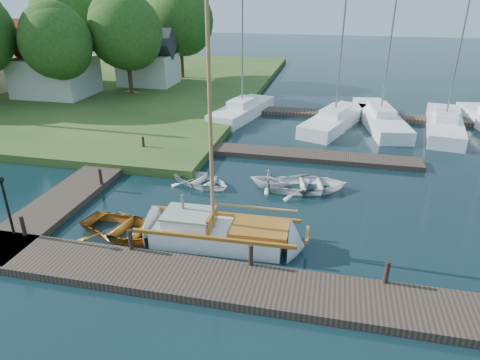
% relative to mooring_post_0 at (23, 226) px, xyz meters
% --- Properties ---
extents(ground, '(160.00, 160.00, 0.00)m').
position_rel_mooring_post_0_xyz_m(ground, '(7.50, 5.00, -0.70)').
color(ground, black).
rests_on(ground, ground).
extents(near_dock, '(18.00, 2.20, 0.30)m').
position_rel_mooring_post_0_xyz_m(near_dock, '(7.50, -1.00, -0.55)').
color(near_dock, '#332520').
rests_on(near_dock, ground).
extents(left_dock, '(2.20, 18.00, 0.30)m').
position_rel_mooring_post_0_xyz_m(left_dock, '(-0.50, 7.00, -0.55)').
color(left_dock, '#332520').
rests_on(left_dock, ground).
extents(far_dock, '(14.00, 1.60, 0.30)m').
position_rel_mooring_post_0_xyz_m(far_dock, '(9.50, 11.50, -0.55)').
color(far_dock, '#332520').
rests_on(far_dock, ground).
extents(pontoon, '(30.00, 1.60, 0.30)m').
position_rel_mooring_post_0_xyz_m(pontoon, '(17.50, 21.00, -0.55)').
color(pontoon, '#332520').
rests_on(pontoon, ground).
extents(shore, '(50.00, 40.00, 0.50)m').
position_rel_mooring_post_0_xyz_m(shore, '(-20.50, 27.00, -0.45)').
color(shore, '#2E4F1B').
rests_on(shore, ground).
extents(mooring_post_0, '(0.16, 0.16, 0.80)m').
position_rel_mooring_post_0_xyz_m(mooring_post_0, '(0.00, 0.00, 0.00)').
color(mooring_post_0, black).
rests_on(mooring_post_0, near_dock).
extents(mooring_post_1, '(0.16, 0.16, 0.80)m').
position_rel_mooring_post_0_xyz_m(mooring_post_1, '(4.50, 0.00, 0.00)').
color(mooring_post_1, black).
rests_on(mooring_post_1, near_dock).
extents(mooring_post_2, '(0.16, 0.16, 0.80)m').
position_rel_mooring_post_0_xyz_m(mooring_post_2, '(9.00, 0.00, 0.00)').
color(mooring_post_2, black).
rests_on(mooring_post_2, near_dock).
extents(mooring_post_3, '(0.16, 0.16, 0.80)m').
position_rel_mooring_post_0_xyz_m(mooring_post_3, '(13.50, 0.00, 0.00)').
color(mooring_post_3, black).
rests_on(mooring_post_3, near_dock).
extents(mooring_post_4, '(0.16, 0.16, 0.80)m').
position_rel_mooring_post_0_xyz_m(mooring_post_4, '(0.50, 5.00, 0.00)').
color(mooring_post_4, black).
rests_on(mooring_post_4, left_dock).
extents(mooring_post_5, '(0.16, 0.16, 0.80)m').
position_rel_mooring_post_0_xyz_m(mooring_post_5, '(0.50, 10.00, 0.00)').
color(mooring_post_5, black).
rests_on(mooring_post_5, left_dock).
extents(lamp_post, '(0.24, 0.24, 2.44)m').
position_rel_mooring_post_0_xyz_m(lamp_post, '(-0.50, 0.00, 1.17)').
color(lamp_post, black).
rests_on(lamp_post, near_dock).
extents(sailboat, '(7.20, 2.17, 9.83)m').
position_rel_mooring_post_0_xyz_m(sailboat, '(7.57, 1.62, -0.36)').
color(sailboat, white).
rests_on(sailboat, ground).
extents(dinghy, '(4.34, 3.50, 0.80)m').
position_rel_mooring_post_0_xyz_m(dinghy, '(3.57, 1.32, -0.30)').
color(dinghy, '#995B0D').
rests_on(dinghy, ground).
extents(tender_a, '(3.78, 3.28, 0.66)m').
position_rel_mooring_post_0_xyz_m(tender_a, '(5.15, 6.62, -0.37)').
color(tender_a, white).
rests_on(tender_a, ground).
extents(tender_b, '(2.25, 2.02, 1.05)m').
position_rel_mooring_post_0_xyz_m(tender_b, '(8.56, 7.01, -0.18)').
color(tender_b, white).
rests_on(tender_b, ground).
extents(tender_c, '(4.35, 3.53, 0.79)m').
position_rel_mooring_post_0_xyz_m(tender_c, '(10.44, 7.16, -0.30)').
color(tender_c, white).
rests_on(tender_c, ground).
extents(marina_boat_0, '(3.93, 7.97, 11.76)m').
position_rel_mooring_post_0_xyz_m(marina_boat_0, '(4.48, 19.32, -0.12)').
color(marina_boat_0, white).
rests_on(marina_boat_0, ground).
extents(marina_boat_2, '(4.86, 8.48, 10.97)m').
position_rel_mooring_post_0_xyz_m(marina_boat_2, '(11.49, 18.25, -0.13)').
color(marina_boat_2, white).
rests_on(marina_boat_2, ground).
extents(marina_boat_3, '(3.69, 9.65, 11.86)m').
position_rel_mooring_post_0_xyz_m(marina_boat_3, '(14.69, 19.42, -0.13)').
color(marina_boat_3, white).
rests_on(marina_boat_3, ground).
extents(marina_boat_4, '(3.57, 9.09, 10.05)m').
position_rel_mooring_post_0_xyz_m(marina_boat_4, '(18.94, 18.83, -0.14)').
color(marina_boat_4, white).
rests_on(marina_boat_4, ground).
extents(house_a, '(6.30, 5.00, 6.29)m').
position_rel_mooring_post_0_xyz_m(house_a, '(-12.50, 21.00, 2.26)').
color(house_a, beige).
rests_on(house_a, shore).
extents(house_c, '(5.25, 4.00, 5.28)m').
position_rel_mooring_post_0_xyz_m(house_c, '(-6.50, 27.00, 1.88)').
color(house_c, beige).
rests_on(house_c, shore).
extents(tree_2, '(5.83, 5.75, 7.82)m').
position_rel_mooring_post_0_xyz_m(tree_2, '(-10.50, 19.05, 4.55)').
color(tree_2, '#332114').
rests_on(tree_2, shore).
extents(tree_3, '(6.41, 6.38, 8.74)m').
position_rel_mooring_post_0_xyz_m(tree_3, '(-6.50, 23.05, 5.11)').
color(tree_3, '#332114').
rests_on(tree_3, shore).
extents(tree_4, '(7.01, 7.01, 9.66)m').
position_rel_mooring_post_0_xyz_m(tree_4, '(-14.50, 27.05, 5.67)').
color(tree_4, '#332114').
rests_on(tree_4, shore).
extents(tree_7, '(6.83, 6.83, 9.38)m').
position_rel_mooring_post_0_xyz_m(tree_7, '(-4.50, 31.05, 5.50)').
color(tree_7, '#332114').
rests_on(tree_7, shore).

